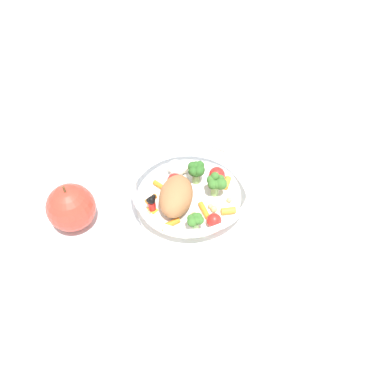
# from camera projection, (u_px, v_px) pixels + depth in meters

# --- Properties ---
(ground_plane) EXTENTS (2.40, 2.40, 0.00)m
(ground_plane) POSITION_uv_depth(u_px,v_px,m) (193.00, 196.00, 0.75)
(ground_plane) COLOR white
(food_container) EXTENTS (0.21, 0.21, 0.07)m
(food_container) POSITION_uv_depth(u_px,v_px,m) (190.00, 192.00, 0.71)
(food_container) COLOR white
(food_container) RESTS_ON ground_plane
(loose_apple) EXTENTS (0.08, 0.08, 0.09)m
(loose_apple) POSITION_uv_depth(u_px,v_px,m) (71.00, 207.00, 0.68)
(loose_apple) COLOR #BC3828
(loose_apple) RESTS_ON ground_plane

